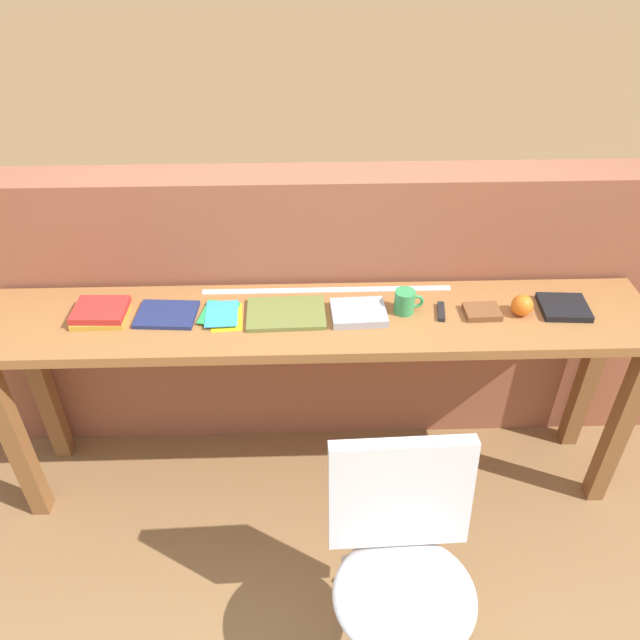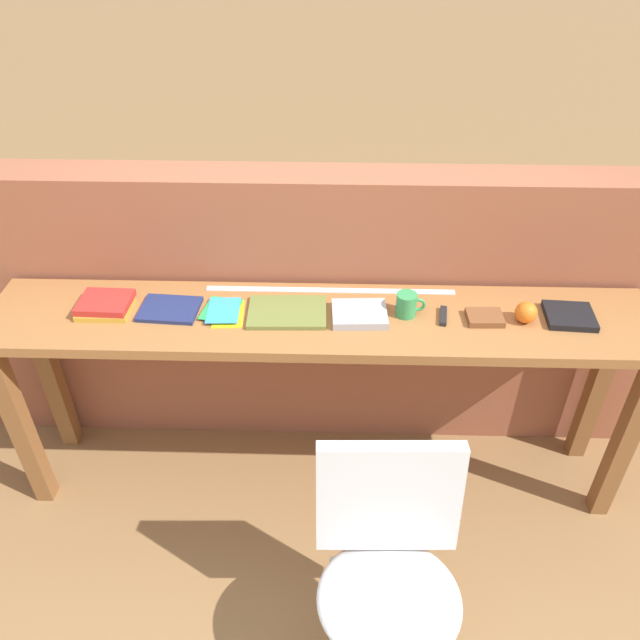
% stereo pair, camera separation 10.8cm
% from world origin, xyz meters
% --- Properties ---
extents(ground_plane, '(40.00, 40.00, 0.00)m').
position_xyz_m(ground_plane, '(0.00, 0.00, 0.00)').
color(ground_plane, olive).
extents(brick_wall_back, '(6.00, 0.20, 1.30)m').
position_xyz_m(brick_wall_back, '(0.00, 0.64, 0.65)').
color(brick_wall_back, '#935138').
rests_on(brick_wall_back, ground).
extents(sideboard, '(2.50, 0.44, 0.88)m').
position_xyz_m(sideboard, '(0.00, 0.30, 0.74)').
color(sideboard, '#996033').
rests_on(sideboard, ground).
extents(chair_white_moulded, '(0.45, 0.47, 0.89)m').
position_xyz_m(chair_white_moulded, '(0.23, -0.48, 0.53)').
color(chair_white_moulded, silver).
rests_on(chair_white_moulded, ground).
extents(book_stack_leftmost, '(0.19, 0.17, 0.05)m').
position_xyz_m(book_stack_leftmost, '(-0.80, 0.31, 0.90)').
color(book_stack_leftmost, gold).
rests_on(book_stack_leftmost, sideboard).
extents(magazine_cycling, '(0.23, 0.18, 0.02)m').
position_xyz_m(magazine_cycling, '(-0.56, 0.32, 0.89)').
color(magazine_cycling, navy).
rests_on(magazine_cycling, sideboard).
extents(pamphlet_pile_colourful, '(0.17, 0.19, 0.01)m').
position_xyz_m(pamphlet_pile_colourful, '(-0.36, 0.31, 0.89)').
color(pamphlet_pile_colourful, yellow).
rests_on(pamphlet_pile_colourful, sideboard).
extents(book_open_centre, '(0.29, 0.21, 0.02)m').
position_xyz_m(book_open_centre, '(-0.12, 0.31, 0.89)').
color(book_open_centre, olive).
rests_on(book_open_centre, sideboard).
extents(book_grey_hardcover, '(0.21, 0.17, 0.03)m').
position_xyz_m(book_grey_hardcover, '(0.14, 0.30, 0.89)').
color(book_grey_hardcover, '#9E9EA3').
rests_on(book_grey_hardcover, sideboard).
extents(mug, '(0.11, 0.08, 0.09)m').
position_xyz_m(mug, '(0.32, 0.32, 0.92)').
color(mug, '#338C4C').
rests_on(mug, sideboard).
extents(multitool_folded, '(0.04, 0.11, 0.02)m').
position_xyz_m(multitool_folded, '(0.45, 0.30, 0.89)').
color(multitool_folded, black).
rests_on(multitool_folded, sideboard).
extents(leather_journal_brown, '(0.13, 0.10, 0.02)m').
position_xyz_m(leather_journal_brown, '(0.60, 0.29, 0.89)').
color(leather_journal_brown, brown).
rests_on(leather_journal_brown, sideboard).
extents(sports_ball_small, '(0.08, 0.08, 0.08)m').
position_xyz_m(sports_ball_small, '(0.75, 0.29, 0.92)').
color(sports_ball_small, orange).
rests_on(sports_ball_small, sideboard).
extents(book_repair_rightmost, '(0.18, 0.17, 0.02)m').
position_xyz_m(book_repair_rightmost, '(0.92, 0.31, 0.89)').
color(book_repair_rightmost, black).
rests_on(book_repair_rightmost, sideboard).
extents(ruler_metal_back_edge, '(0.97, 0.03, 0.00)m').
position_xyz_m(ruler_metal_back_edge, '(0.03, 0.47, 0.88)').
color(ruler_metal_back_edge, silver).
rests_on(ruler_metal_back_edge, sideboard).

